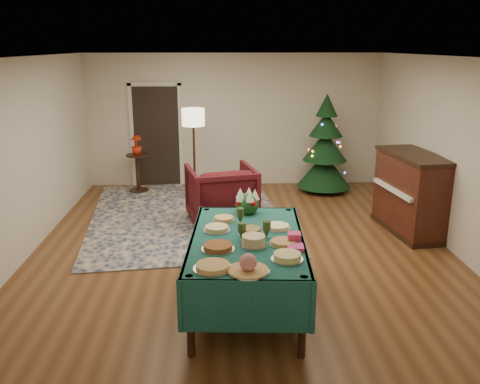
{
  "coord_description": "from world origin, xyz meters",
  "views": [
    {
      "loc": [
        -0.32,
        -6.94,
        2.85
      ],
      "look_at": [
        -0.06,
        -0.76,
        1.06
      ],
      "focal_mm": 38.0,
      "sensor_mm": 36.0,
      "label": 1
    }
  ],
  "objects_px": {
    "gift_box": "(294,238)",
    "floor_lamp": "(193,123)",
    "armchair": "(221,192)",
    "buffet_table": "(247,251)",
    "potted_plant": "(137,149)",
    "piano": "(411,194)",
    "christmas_tree": "(325,148)",
    "side_table": "(138,174)"
  },
  "relations": [
    {
      "from": "floor_lamp",
      "to": "piano",
      "type": "relative_size",
      "value": 1.14
    },
    {
      "from": "floor_lamp",
      "to": "potted_plant",
      "type": "relative_size",
      "value": 4.6
    },
    {
      "from": "armchair",
      "to": "gift_box",
      "type": "bearing_deg",
      "value": 91.37
    },
    {
      "from": "armchair",
      "to": "piano",
      "type": "bearing_deg",
      "value": 157.11
    },
    {
      "from": "buffet_table",
      "to": "potted_plant",
      "type": "relative_size",
      "value": 5.87
    },
    {
      "from": "buffet_table",
      "to": "christmas_tree",
      "type": "distance_m",
      "value": 5.01
    },
    {
      "from": "floor_lamp",
      "to": "side_table",
      "type": "xyz_separation_m",
      "value": [
        -1.16,
        0.6,
        -1.1
      ]
    },
    {
      "from": "side_table",
      "to": "potted_plant",
      "type": "bearing_deg",
      "value": 180.0
    },
    {
      "from": "piano",
      "to": "floor_lamp",
      "type": "bearing_deg",
      "value": 151.72
    },
    {
      "from": "floor_lamp",
      "to": "piano",
      "type": "bearing_deg",
      "value": -28.28
    },
    {
      "from": "potted_plant",
      "to": "gift_box",
      "type": "bearing_deg",
      "value": -63.96
    },
    {
      "from": "gift_box",
      "to": "floor_lamp",
      "type": "relative_size",
      "value": 0.08
    },
    {
      "from": "gift_box",
      "to": "potted_plant",
      "type": "relative_size",
      "value": 0.35
    },
    {
      "from": "potted_plant",
      "to": "christmas_tree",
      "type": "bearing_deg",
      "value": -1.32
    },
    {
      "from": "buffet_table",
      "to": "armchair",
      "type": "bearing_deg",
      "value": 95.41
    },
    {
      "from": "buffet_table",
      "to": "side_table",
      "type": "height_order",
      "value": "buffet_table"
    },
    {
      "from": "gift_box",
      "to": "floor_lamp",
      "type": "distance_m",
      "value": 4.55
    },
    {
      "from": "gift_box",
      "to": "potted_plant",
      "type": "bearing_deg",
      "value": 116.04
    },
    {
      "from": "buffet_table",
      "to": "gift_box",
      "type": "distance_m",
      "value": 0.57
    },
    {
      "from": "potted_plant",
      "to": "christmas_tree",
      "type": "relative_size",
      "value": 0.19
    },
    {
      "from": "floor_lamp",
      "to": "side_table",
      "type": "relative_size",
      "value": 2.27
    },
    {
      "from": "side_table",
      "to": "christmas_tree",
      "type": "distance_m",
      "value": 3.77
    },
    {
      "from": "potted_plant",
      "to": "piano",
      "type": "relative_size",
      "value": 0.25
    },
    {
      "from": "floor_lamp",
      "to": "potted_plant",
      "type": "bearing_deg",
      "value": 152.47
    },
    {
      "from": "buffet_table",
      "to": "christmas_tree",
      "type": "bearing_deg",
      "value": 68.82
    },
    {
      "from": "gift_box",
      "to": "piano",
      "type": "relative_size",
      "value": 0.09
    },
    {
      "from": "potted_plant",
      "to": "piano",
      "type": "height_order",
      "value": "piano"
    },
    {
      "from": "gift_box",
      "to": "potted_plant",
      "type": "xyz_separation_m",
      "value": [
        -2.41,
        4.94,
        -0.02
      ]
    },
    {
      "from": "christmas_tree",
      "to": "floor_lamp",
      "type": "bearing_deg",
      "value": -168.59
    },
    {
      "from": "potted_plant",
      "to": "buffet_table",
      "type": "bearing_deg",
      "value": -68.01
    },
    {
      "from": "gift_box",
      "to": "floor_lamp",
      "type": "xyz_separation_m",
      "value": [
        -1.25,
        4.33,
        0.58
      ]
    },
    {
      "from": "armchair",
      "to": "christmas_tree",
      "type": "distance_m",
      "value": 2.8
    },
    {
      "from": "buffet_table",
      "to": "piano",
      "type": "bearing_deg",
      "value": 40.4
    },
    {
      "from": "buffet_table",
      "to": "gift_box",
      "type": "relative_size",
      "value": 16.62
    },
    {
      "from": "buffet_table",
      "to": "side_table",
      "type": "relative_size",
      "value": 2.9
    },
    {
      "from": "buffet_table",
      "to": "floor_lamp",
      "type": "bearing_deg",
      "value": 100.38
    },
    {
      "from": "gift_box",
      "to": "armchair",
      "type": "height_order",
      "value": "armchair"
    },
    {
      "from": "floor_lamp",
      "to": "potted_plant",
      "type": "height_order",
      "value": "floor_lamp"
    },
    {
      "from": "side_table",
      "to": "armchair",
      "type": "bearing_deg",
      "value": -49.51
    },
    {
      "from": "christmas_tree",
      "to": "armchair",
      "type": "bearing_deg",
      "value": -138.29
    },
    {
      "from": "buffet_table",
      "to": "potted_plant",
      "type": "xyz_separation_m",
      "value": [
        -1.92,
        4.76,
        0.2
      ]
    },
    {
      "from": "floor_lamp",
      "to": "christmas_tree",
      "type": "distance_m",
      "value": 2.69
    }
  ]
}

